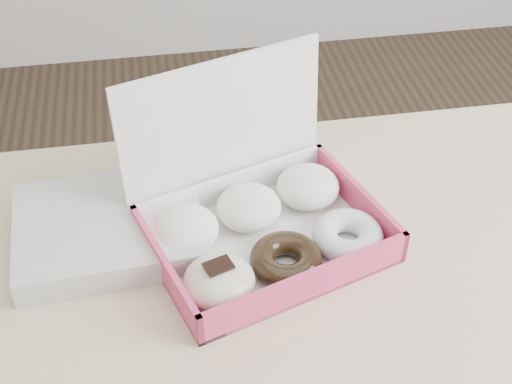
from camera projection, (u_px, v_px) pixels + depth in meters
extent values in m
cube|color=tan|center=(446.00, 306.00, 0.91)|extent=(1.20, 0.80, 0.04)
cylinder|color=tan|center=(68.00, 332.00, 1.35)|extent=(0.05, 0.05, 0.71)
cube|color=white|center=(267.00, 245.00, 0.96)|extent=(0.35, 0.30, 0.01)
cube|color=#D43964|center=(308.00, 286.00, 0.88)|extent=(0.29, 0.10, 0.05)
cube|color=white|center=(231.00, 188.00, 1.02)|extent=(0.29, 0.10, 0.05)
cube|color=#D43964|center=(165.00, 271.00, 0.90)|extent=(0.08, 0.21, 0.05)
cube|color=#D43964|center=(358.00, 200.00, 1.00)|extent=(0.08, 0.21, 0.05)
cube|color=white|center=(223.00, 132.00, 0.98)|extent=(0.29, 0.11, 0.22)
ellipsoid|color=white|center=(185.00, 230.00, 0.94)|extent=(0.11, 0.11, 0.05)
ellipsoid|color=white|center=(249.00, 207.00, 0.98)|extent=(0.11, 0.11, 0.05)
ellipsoid|color=white|center=(308.00, 187.00, 1.01)|extent=(0.11, 0.11, 0.05)
ellipsoid|color=beige|center=(219.00, 281.00, 0.88)|extent=(0.11, 0.11, 0.05)
cube|color=black|center=(218.00, 266.00, 0.86)|extent=(0.04, 0.03, 0.00)
torus|color=black|center=(286.00, 260.00, 0.91)|extent=(0.12, 0.12, 0.03)
torus|color=white|center=(348.00, 236.00, 0.95)|extent=(0.12, 0.12, 0.03)
cube|color=silver|center=(110.00, 228.00, 0.96)|extent=(0.26, 0.22, 0.04)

